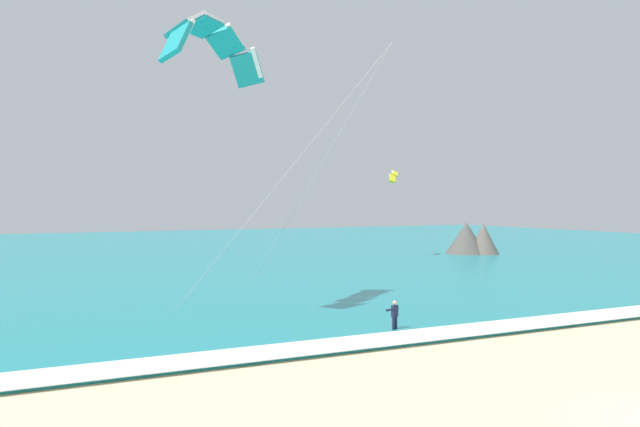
# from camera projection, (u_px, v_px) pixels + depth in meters

# --- Properties ---
(sea) EXTENTS (200.00, 120.00, 0.20)m
(sea) POSITION_uv_depth(u_px,v_px,m) (154.00, 253.00, 85.05)
(sea) COLOR teal
(sea) RESTS_ON ground
(surf_foam) EXTENTS (200.00, 2.66, 0.04)m
(surf_foam) POSITION_uv_depth(u_px,v_px,m) (422.00, 335.00, 32.34)
(surf_foam) COLOR white
(surf_foam) RESTS_ON sea
(surfboard) EXTENTS (0.77, 1.47, 0.09)m
(surfboard) POSITION_uv_depth(u_px,v_px,m) (395.00, 333.00, 33.89)
(surfboard) COLOR #E04C38
(surfboard) RESTS_ON ground
(kitesurfer) EXTENTS (0.60, 0.60, 1.69)m
(kitesurfer) POSITION_uv_depth(u_px,v_px,m) (394.00, 315.00, 33.88)
(kitesurfer) COLOR #191E38
(kitesurfer) RESTS_ON ground
(kite_primary) EXTENTS (10.89, 11.13, 16.24)m
(kite_primary) POSITION_uv_depth(u_px,v_px,m) (210.00, 41.00, 37.74)
(kite_primary) COLOR teal
(kite_distant) EXTENTS (2.62, 3.75, 1.52)m
(kite_distant) POSITION_uv_depth(u_px,v_px,m) (393.00, 175.00, 77.41)
(kite_distant) COLOR yellow
(headland_right) EXTENTS (7.18, 7.00, 4.12)m
(headland_right) POSITION_uv_depth(u_px,v_px,m) (472.00, 242.00, 82.46)
(headland_right) COLOR #665B51
(headland_right) RESTS_ON ground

